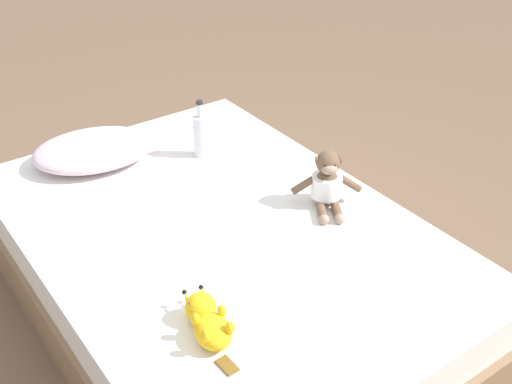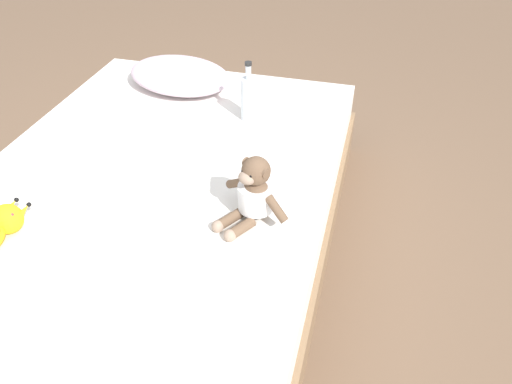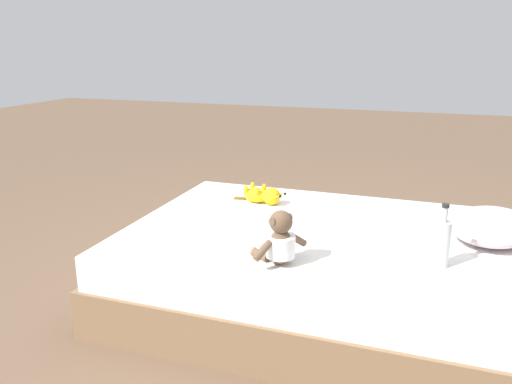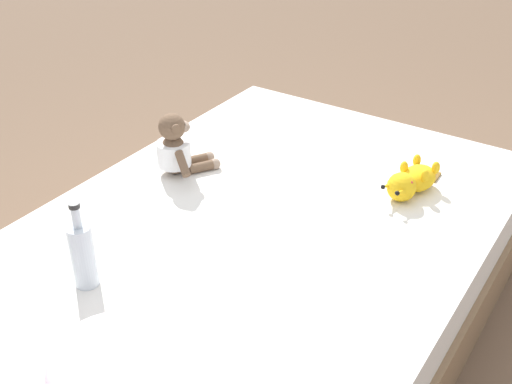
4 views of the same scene
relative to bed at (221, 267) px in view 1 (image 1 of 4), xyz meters
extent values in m
plane|color=brown|center=(0.00, 0.00, -0.19)|extent=(16.00, 16.00, 0.00)
cube|color=#846647|center=(0.00, 0.00, -0.08)|extent=(1.37, 2.00, 0.23)
cube|color=white|center=(0.00, 0.00, 0.12)|extent=(1.33, 1.94, 0.16)
ellipsoid|color=silver|center=(-0.18, 0.74, 0.26)|extent=(0.60, 0.49, 0.12)
ellipsoid|color=brown|center=(0.44, -0.11, 0.28)|extent=(0.15, 0.14, 0.15)
cylinder|color=white|center=(0.44, -0.11, 0.28)|extent=(0.17, 0.17, 0.09)
sphere|color=brown|center=(0.44, -0.11, 0.39)|extent=(0.10, 0.10, 0.10)
ellipsoid|color=gray|center=(0.42, -0.15, 0.38)|extent=(0.08, 0.07, 0.04)
sphere|color=black|center=(0.43, -0.15, 0.40)|extent=(0.01, 0.01, 0.01)
sphere|color=black|center=(0.40, -0.14, 0.40)|extent=(0.01, 0.01, 0.01)
cylinder|color=brown|center=(0.48, -0.14, 0.40)|extent=(0.02, 0.03, 0.03)
cylinder|color=brown|center=(0.40, -0.09, 0.40)|extent=(0.02, 0.03, 0.03)
cylinder|color=brown|center=(0.52, -0.16, 0.29)|extent=(0.10, 0.08, 0.08)
cylinder|color=brown|center=(0.36, -0.06, 0.29)|extent=(0.10, 0.08, 0.08)
cylinder|color=brown|center=(0.41, -0.21, 0.22)|extent=(0.08, 0.10, 0.04)
cylinder|color=brown|center=(0.36, -0.18, 0.22)|extent=(0.08, 0.10, 0.04)
sphere|color=gray|center=(0.39, -0.25, 0.22)|extent=(0.04, 0.04, 0.04)
sphere|color=gray|center=(0.33, -0.22, 0.22)|extent=(0.04, 0.04, 0.04)
ellipsoid|color=yellow|center=(-0.34, -0.49, 0.24)|extent=(0.14, 0.17, 0.08)
sphere|color=yellow|center=(-0.32, -0.39, 0.25)|extent=(0.10, 0.10, 0.10)
cone|color=yellow|center=(-0.34, -0.35, 0.26)|extent=(0.04, 0.07, 0.05)
sphere|color=black|center=(-0.34, -0.32, 0.27)|extent=(0.02, 0.02, 0.02)
cone|color=yellow|center=(-0.29, -0.36, 0.26)|extent=(0.04, 0.07, 0.05)
sphere|color=black|center=(-0.28, -0.33, 0.27)|extent=(0.02, 0.02, 0.02)
sphere|color=red|center=(-0.35, -0.39, 0.28)|extent=(0.02, 0.02, 0.02)
sphere|color=red|center=(-0.29, -0.40, 0.28)|extent=(0.02, 0.02, 0.02)
ellipsoid|color=yellow|center=(-0.38, -0.46, 0.28)|extent=(0.03, 0.03, 0.05)
ellipsoid|color=yellow|center=(-0.30, -0.47, 0.28)|extent=(0.03, 0.03, 0.05)
ellipsoid|color=yellow|center=(-0.39, -0.53, 0.28)|extent=(0.03, 0.03, 0.05)
ellipsoid|color=yellow|center=(-0.31, -0.55, 0.28)|extent=(0.03, 0.03, 0.05)
cube|color=brown|center=(-0.36, -0.60, 0.20)|extent=(0.04, 0.07, 0.01)
cylinder|color=silver|center=(0.24, 0.51, 0.30)|extent=(0.07, 0.07, 0.19)
cylinder|color=silver|center=(0.24, 0.51, 0.42)|extent=(0.02, 0.02, 0.06)
cylinder|color=black|center=(0.24, 0.51, 0.46)|extent=(0.03, 0.03, 0.01)
camera|label=1|loc=(-1.05, -1.71, 1.63)|focal=45.13mm
camera|label=2|loc=(0.76, -1.33, 1.30)|focal=34.17mm
camera|label=3|loc=(2.31, 0.44, 1.09)|focal=35.64mm
camera|label=4|loc=(-0.93, 1.42, 1.36)|focal=44.86mm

